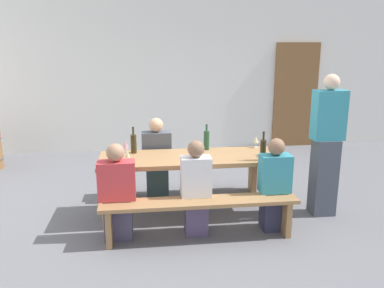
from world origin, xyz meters
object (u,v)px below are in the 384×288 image
(tasting_table, at_px, (192,162))
(wine_bottle_0, at_px, (206,140))
(bench_far, at_px, (186,170))
(seated_guest_near_2, at_px, (274,187))
(bench_near, at_px, (200,208))
(seated_guest_far_0, at_px, (157,162))
(wine_bottle_2, at_px, (134,143))
(seated_guest_near_0, at_px, (117,195))
(wine_bottle_1, at_px, (263,149))
(wine_glass_1, at_px, (256,140))
(seated_guest_near_1, at_px, (196,190))
(standing_host, at_px, (326,149))
(wine_glass_0, at_px, (126,145))
(wooden_door, at_px, (296,95))
(wine_glass_2, at_px, (127,154))

(tasting_table, bearing_deg, wine_bottle_0, 51.55)
(bench_far, bearing_deg, seated_guest_near_2, -53.84)
(bench_near, bearing_deg, seated_guest_far_0, 108.92)
(wine_bottle_2, relative_size, seated_guest_near_0, 0.31)
(wine_bottle_1, distance_m, wine_glass_1, 0.59)
(tasting_table, bearing_deg, seated_guest_near_1, -92.51)
(wine_glass_1, xyz_separation_m, standing_host, (0.73, -0.49, -0.01))
(wine_glass_0, distance_m, seated_guest_near_2, 1.83)
(bench_near, distance_m, seated_guest_far_0, 1.27)
(wooden_door, distance_m, seated_guest_near_2, 4.09)
(bench_far, relative_size, wine_bottle_0, 6.48)
(wine_bottle_1, bearing_deg, seated_guest_near_0, -171.84)
(seated_guest_near_2, distance_m, seated_guest_far_0, 1.64)
(wine_bottle_1, relative_size, standing_host, 0.20)
(bench_far, distance_m, wine_glass_0, 1.07)
(wooden_door, relative_size, bench_far, 0.99)
(wooden_door, relative_size, standing_host, 1.21)
(bench_near, height_order, seated_guest_far_0, seated_guest_far_0)
(wine_glass_0, relative_size, seated_guest_far_0, 0.16)
(wine_glass_1, bearing_deg, seated_guest_near_0, -154.93)
(wooden_door, bearing_deg, tasting_table, -128.64)
(bench_near, height_order, wine_bottle_0, wine_bottle_0)
(tasting_table, xyz_separation_m, wine_glass_2, (-0.76, -0.22, 0.19))
(wine_bottle_1, bearing_deg, seated_guest_near_1, -163.69)
(wine_bottle_1, xyz_separation_m, seated_guest_near_2, (0.07, -0.24, -0.38))
(tasting_table, distance_m, bench_far, 0.74)
(wine_bottle_0, bearing_deg, tasting_table, -128.45)
(tasting_table, height_order, seated_guest_far_0, seated_guest_far_0)
(wine_glass_0, distance_m, seated_guest_near_0, 0.79)
(standing_host, bearing_deg, tasting_table, -6.69)
(wooden_door, bearing_deg, wine_glass_1, -120.00)
(seated_guest_near_1, bearing_deg, wooden_door, -34.73)
(seated_guest_far_0, bearing_deg, wine_bottle_2, -45.07)
(bench_far, xyz_separation_m, standing_host, (1.61, -0.86, 0.48))
(wine_bottle_2, distance_m, wine_glass_2, 0.46)
(wine_bottle_0, bearing_deg, bench_far, 119.68)
(bench_far, distance_m, wine_glass_1, 1.07)
(seated_guest_near_0, relative_size, seated_guest_far_0, 0.94)
(bench_far, relative_size, wine_glass_2, 13.52)
(wooden_door, bearing_deg, wine_glass_0, -137.93)
(wooden_door, distance_m, seated_guest_far_0, 4.00)
(tasting_table, xyz_separation_m, wine_glass_1, (0.88, 0.30, 0.18))
(seated_guest_near_0, distance_m, seated_guest_near_1, 0.85)
(wine_bottle_2, distance_m, standing_host, 2.34)
(tasting_table, distance_m, wine_glass_2, 0.81)
(bench_near, relative_size, wine_bottle_0, 6.48)
(wooden_door, relative_size, bench_near, 0.99)
(seated_guest_near_0, bearing_deg, seated_guest_near_2, -90.00)
(seated_guest_near_1, bearing_deg, seated_guest_near_0, 90.00)
(seated_guest_near_0, xyz_separation_m, seated_guest_far_0, (0.46, 1.04, 0.04))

